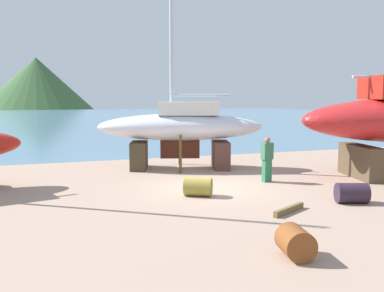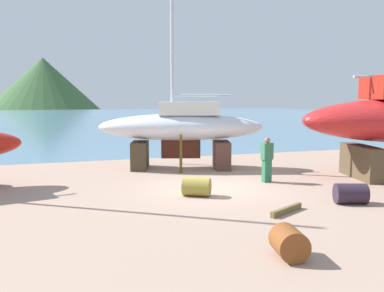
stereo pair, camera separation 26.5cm
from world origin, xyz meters
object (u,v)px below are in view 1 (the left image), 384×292
at_px(barrel_blue_faded, 352,193).
at_px(barrel_tar_black, 198,187).
at_px(sailboat_mid_port, 181,128).
at_px(worker, 267,159).
at_px(barrel_tipped_center, 295,242).

bearing_deg(barrel_blue_faded, barrel_tar_black, 149.37).
height_order(sailboat_mid_port, barrel_blue_faded, sailboat_mid_port).
distance_m(worker, barrel_blue_faded, 3.95).
relative_size(barrel_tar_black, barrel_tipped_center, 1.18).
bearing_deg(barrel_tar_black, barrel_tipped_center, -90.05).
xyz_separation_m(barrel_tar_black, barrel_tipped_center, (-0.01, -5.75, 0.01)).
bearing_deg(barrel_tipped_center, barrel_tar_black, 89.95).
height_order(barrel_tar_black, barrel_blue_faded, barrel_blue_faded).
distance_m(sailboat_mid_port, barrel_blue_faded, 8.64).
relative_size(barrel_tipped_center, barrel_blue_faded, 0.81).
bearing_deg(barrel_tar_black, sailboat_mid_port, 78.16).
relative_size(worker, barrel_tar_black, 1.94).
xyz_separation_m(barrel_tar_black, barrel_blue_faded, (4.17, -2.47, 0.00)).
xyz_separation_m(worker, barrel_tipped_center, (-3.34, -7.10, -0.58)).
bearing_deg(sailboat_mid_port, barrel_tipped_center, 100.98).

